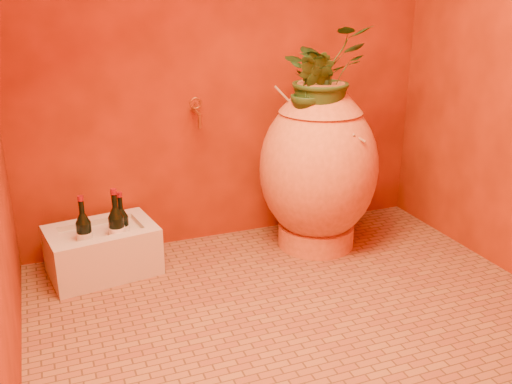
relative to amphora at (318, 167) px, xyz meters
name	(u,v)px	position (x,y,z in m)	size (l,w,h in m)	color
floor	(298,311)	(-0.42, -0.65, -0.49)	(2.50, 2.50, 0.00)	brown
wall_back	(228,30)	(-0.42, 0.35, 0.76)	(2.50, 0.02, 2.50)	#5E1905
amphora	(318,167)	(0.00, 0.00, 0.00)	(0.71, 0.71, 0.99)	orange
stone_basin	(103,251)	(-1.24, 0.10, -0.36)	(0.61, 0.46, 0.26)	#B9B099
wine_bottle_a	(122,228)	(-1.13, 0.08, -0.24)	(0.08, 0.08, 0.31)	black
wine_bottle_b	(117,230)	(-1.17, 0.03, -0.22)	(0.09, 0.09, 0.35)	black
wine_bottle_c	(85,235)	(-1.33, 0.04, -0.23)	(0.08, 0.08, 0.34)	black
wall_tap	(196,111)	(-0.64, 0.27, 0.33)	(0.07, 0.15, 0.16)	#955A22
plant_main	(323,75)	(0.00, -0.02, 0.54)	(0.47, 0.41, 0.53)	#224318
plant_side	(312,91)	(-0.09, -0.07, 0.46)	(0.23, 0.19, 0.42)	#224318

